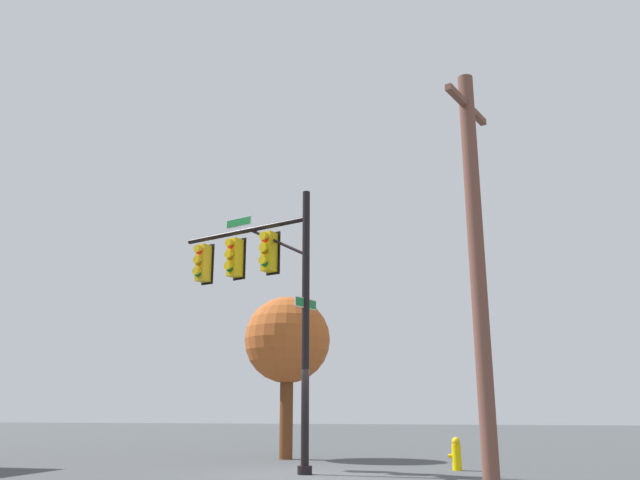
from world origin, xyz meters
The scene contains 5 objects.
ground_plane centered at (0.00, 0.00, 0.00)m, with size 120.00×120.00×0.00m, color #44484B.
signal_pole_assembly centered at (1.58, -0.55, 5.08)m, with size 4.32×2.02×7.25m.
utility_pole centered at (-4.36, 4.32, 4.01)m, with size 0.74×1.73×7.76m.
fire_hydrant centered at (-3.56, -1.96, 0.41)m, with size 0.33×0.24×0.83m.
tree_far centered at (1.92, -4.71, 3.75)m, with size 2.86×2.86×5.23m.
Camera 1 is at (-4.30, 15.77, 1.49)m, focal length 35.66 mm.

